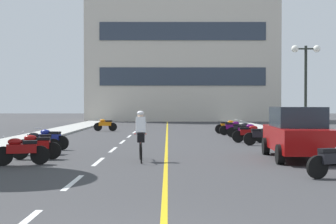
% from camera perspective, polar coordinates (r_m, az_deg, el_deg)
% --- Properties ---
extents(ground_plane, '(140.00, 140.00, 0.00)m').
position_cam_1_polar(ground_plane, '(26.08, -0.65, -3.23)').
color(ground_plane, '#38383A').
extents(curb_left, '(2.40, 72.00, 0.12)m').
position_cam_1_polar(curb_left, '(30.03, -14.47, -2.60)').
color(curb_left, '#A8A8A3').
rests_on(curb_left, ground).
extents(curb_right, '(2.40, 72.00, 0.12)m').
position_cam_1_polar(curb_right, '(29.88, 13.38, -2.61)').
color(curb_right, '#A8A8A3').
rests_on(curb_right, ground).
extents(lane_dash_1, '(0.14, 2.20, 0.01)m').
position_cam_1_polar(lane_dash_1, '(11.41, -11.80, -8.66)').
color(lane_dash_1, silver).
rests_on(lane_dash_1, ground).
extents(lane_dash_2, '(0.14, 2.20, 0.01)m').
position_cam_1_polar(lane_dash_2, '(15.31, -8.71, -6.19)').
color(lane_dash_2, silver).
rests_on(lane_dash_2, ground).
extents(lane_dash_3, '(0.14, 2.20, 0.01)m').
position_cam_1_polar(lane_dash_3, '(19.25, -6.89, -4.72)').
color(lane_dash_3, silver).
rests_on(lane_dash_3, ground).
extents(lane_dash_4, '(0.14, 2.20, 0.01)m').
position_cam_1_polar(lane_dash_4, '(23.21, -5.70, -3.75)').
color(lane_dash_4, silver).
rests_on(lane_dash_4, ground).
extents(lane_dash_5, '(0.14, 2.20, 0.01)m').
position_cam_1_polar(lane_dash_5, '(27.18, -4.85, -3.06)').
color(lane_dash_5, silver).
rests_on(lane_dash_5, ground).
extents(lane_dash_6, '(0.14, 2.20, 0.01)m').
position_cam_1_polar(lane_dash_6, '(31.16, -4.23, -2.55)').
color(lane_dash_6, silver).
rests_on(lane_dash_6, ground).
extents(lane_dash_7, '(0.14, 2.20, 0.01)m').
position_cam_1_polar(lane_dash_7, '(35.14, -3.74, -2.15)').
color(lane_dash_7, silver).
rests_on(lane_dash_7, ground).
extents(lane_dash_8, '(0.14, 2.20, 0.01)m').
position_cam_1_polar(lane_dash_8, '(39.13, -3.35, -1.83)').
color(lane_dash_8, silver).
rests_on(lane_dash_8, ground).
extents(lane_dash_9, '(0.14, 2.20, 0.01)m').
position_cam_1_polar(lane_dash_9, '(43.12, -3.04, -1.57)').
color(lane_dash_9, silver).
rests_on(lane_dash_9, ground).
extents(lane_dash_10, '(0.14, 2.20, 0.01)m').
position_cam_1_polar(lane_dash_10, '(47.11, -2.78, -1.36)').
color(lane_dash_10, silver).
rests_on(lane_dash_10, ground).
extents(lane_dash_11, '(0.14, 2.20, 0.01)m').
position_cam_1_polar(lane_dash_11, '(51.10, -2.56, -1.18)').
color(lane_dash_11, silver).
rests_on(lane_dash_11, ground).
extents(centre_line_yellow, '(0.12, 66.00, 0.01)m').
position_cam_1_polar(centre_line_yellow, '(29.08, -0.09, -2.79)').
color(centre_line_yellow, gold).
rests_on(centre_line_yellow, ground).
extents(office_building, '(21.83, 9.15, 16.65)m').
position_cam_1_polar(office_building, '(54.93, 1.75, 7.66)').
color(office_building, beige).
rests_on(office_building, ground).
extents(street_lamp_mid, '(1.46, 0.36, 4.77)m').
position_cam_1_polar(street_lamp_mid, '(23.92, 16.99, 5.08)').
color(street_lamp_mid, black).
rests_on(street_lamp_mid, curb_right).
extents(parked_car_near, '(2.10, 4.28, 1.82)m').
position_cam_1_polar(parked_car_near, '(16.38, 15.97, -2.54)').
color(parked_car_near, black).
rests_on(parked_car_near, ground).
extents(motorcycle_2, '(1.66, 0.75, 0.92)m').
position_cam_1_polar(motorcycle_2, '(12.57, 20.44, -5.64)').
color(motorcycle_2, black).
rests_on(motorcycle_2, ground).
extents(motorcycle_3, '(1.67, 0.70, 0.92)m').
position_cam_1_polar(motorcycle_3, '(14.95, -17.95, -4.59)').
color(motorcycle_3, black).
rests_on(motorcycle_3, ground).
extents(motorcycle_4, '(1.70, 0.60, 0.92)m').
position_cam_1_polar(motorcycle_4, '(16.35, -16.25, -4.11)').
color(motorcycle_4, black).
rests_on(motorcycle_4, ground).
extents(motorcycle_5, '(1.65, 0.76, 0.92)m').
position_cam_1_polar(motorcycle_5, '(17.78, -15.99, -3.70)').
color(motorcycle_5, black).
rests_on(motorcycle_5, ground).
extents(motorcycle_6, '(1.68, 0.66, 0.92)m').
position_cam_1_polar(motorcycle_6, '(19.69, -14.66, -3.25)').
color(motorcycle_6, black).
rests_on(motorcycle_6, ground).
extents(motorcycle_7, '(1.70, 0.60, 0.92)m').
position_cam_1_polar(motorcycle_7, '(21.52, 11.77, -2.88)').
color(motorcycle_7, black).
rests_on(motorcycle_7, ground).
extents(motorcycle_8, '(1.70, 0.60, 0.92)m').
position_cam_1_polar(motorcycle_8, '(22.94, 10.26, -2.64)').
color(motorcycle_8, black).
rests_on(motorcycle_8, ground).
extents(motorcycle_9, '(1.69, 0.63, 0.92)m').
position_cam_1_polar(motorcycle_9, '(24.72, 9.93, -2.38)').
color(motorcycle_9, black).
rests_on(motorcycle_9, ground).
extents(motorcycle_10, '(1.66, 0.72, 0.92)m').
position_cam_1_polar(motorcycle_10, '(26.38, 9.32, -2.17)').
color(motorcycle_10, black).
rests_on(motorcycle_10, ground).
extents(motorcycle_11, '(1.70, 0.60, 0.92)m').
position_cam_1_polar(motorcycle_11, '(28.43, 8.21, -1.94)').
color(motorcycle_11, black).
rests_on(motorcycle_11, ground).
extents(motorcycle_12, '(1.70, 0.60, 0.92)m').
position_cam_1_polar(motorcycle_12, '(29.92, 7.59, -1.80)').
color(motorcycle_12, black).
rests_on(motorcycle_12, ground).
extents(motorcycle_13, '(1.70, 0.60, 0.92)m').
position_cam_1_polar(motorcycle_13, '(32.68, -7.88, -1.57)').
color(motorcycle_13, black).
rests_on(motorcycle_13, ground).
extents(cyclist_rider, '(0.43, 1.77, 1.71)m').
position_cam_1_polar(cyclist_rider, '(15.23, -3.42, -2.88)').
color(cyclist_rider, black).
rests_on(cyclist_rider, ground).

